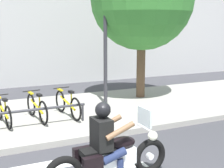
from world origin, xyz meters
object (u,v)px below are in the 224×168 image
Objects in this scene: motorcycle at (110,158)px; bicycle_1 at (3,112)px; bike_rack at (24,112)px; street_lamp at (105,20)px; bicycle_2 at (37,108)px; bicycle_3 at (68,104)px; rider at (106,138)px.

bicycle_1 is (-1.37, 3.65, 0.02)m from motorcycle.
bike_rack is 3.89m from street_lamp.
bicycle_1 is at bearing 179.94° from bicycle_2.
bicycle_3 reaches higher than bicycle_2.
bike_rack is (-0.43, -0.55, 0.06)m from bicycle_2.
motorcycle is 1.59× the size of rider.
motorcycle is 1.38× the size of bicycle_3.
motorcycle is 1.44× the size of bicycle_2.
bicycle_1 is 0.50× the size of bike_rack.
street_lamp reaches higher than bicycle_3.
bicycle_3 is at bearing -0.03° from bicycle_1.
rider is 0.93× the size of bicycle_1.
bicycle_1 is at bearing 110.53° from motorcycle.
bike_rack is at bearing -152.96° from street_lamp.
bicycle_1 is at bearing 179.97° from bicycle_3.
rider is 0.87× the size of bicycle_3.
rider is 0.46× the size of bike_rack.
bicycle_1 is 4.09m from street_lamp.
bike_rack is (-0.87, 3.10, -0.27)m from rider.
bicycle_2 is at bearing -180.00° from bicycle_3.
bicycle_2 is 0.51× the size of bike_rack.
bicycle_3 is at bearing 84.77° from motorcycle.
bicycle_3 is 0.53× the size of bike_rack.
bicycle_2 reaches higher than bike_rack.
street_lamp is (2.81, 1.43, 2.27)m from bike_rack.
motorcycle reaches higher than bike_rack.
motorcycle is 3.24m from bike_rack.
bicycle_2 is at bearing -159.74° from street_lamp.
bicycle_2 is at bearing 52.50° from bike_rack.
motorcycle is at bearing 0.08° from rider.
bike_rack is at bearing -52.46° from bicycle_1.
bicycle_3 is (0.85, 0.00, 0.00)m from bicycle_2.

